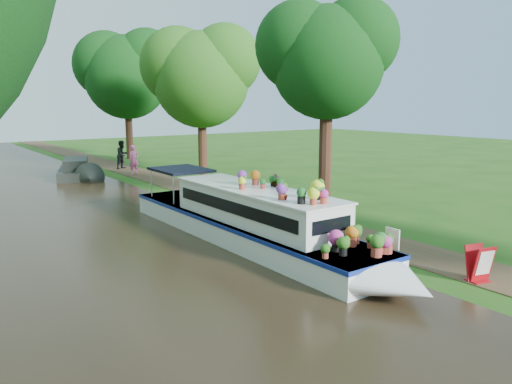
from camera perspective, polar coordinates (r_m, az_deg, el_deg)
The scene contains 12 objects.
ground at distance 17.86m, azimuth 5.54°, elevation -4.74°, with size 100.00×100.00×0.00m, color #1F4912.
canal_water at distance 14.75m, azimuth -12.43°, elevation -8.17°, with size 10.00×100.00×0.02m, color black.
towpath at distance 18.65m, azimuth 8.32°, elevation -4.10°, with size 2.20×100.00×0.03m, color #44321F.
plant_boat at distance 16.16m, azimuth -0.01°, elevation -3.18°, with size 2.29×13.52×2.31m.
tree_near_overhang at distance 22.16m, azimuth 8.04°, elevation 15.33°, with size 5.52×5.28×8.99m.
tree_near_mid at distance 32.25m, azimuth -6.39°, elevation 13.47°, with size 6.90×6.60×9.40m.
tree_near_far at distance 42.00m, azimuth -14.67°, elevation 13.30°, with size 7.59×7.26×10.30m.
second_boat at distance 32.65m, azimuth -19.89°, elevation 2.40°, with size 3.34×6.40×1.17m.
sandwich_board at distance 14.23m, azimuth 24.19°, elevation -7.64°, with size 0.63×0.60×0.95m.
pedestrian_pink at distance 32.87m, azimuth -13.77°, elevation 3.62°, with size 0.68×0.44×1.86m, color #BF4E7B.
pedestrian_dark at distance 35.73m, azimuth -15.03°, elevation 4.15°, with size 0.95×0.74×1.95m, color black.
verge_plant at distance 19.67m, azimuth -1.36°, elevation -2.63°, with size 0.39×0.34×0.43m, color #237222.
Camera 1 is at (-11.46, -12.90, 4.62)m, focal length 35.00 mm.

